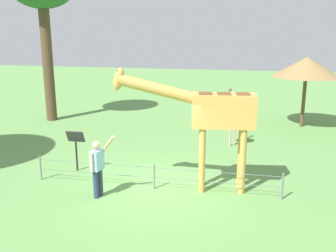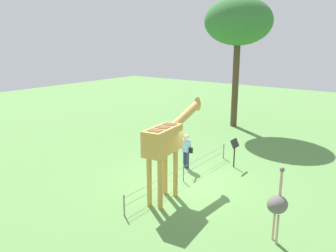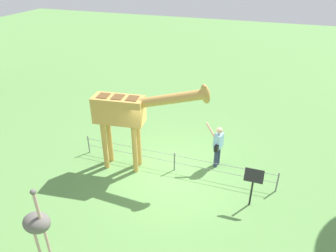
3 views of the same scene
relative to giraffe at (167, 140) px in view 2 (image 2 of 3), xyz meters
The scene contains 7 objects.
ground_plane 2.67m from the giraffe, ahead, with size 60.00×60.00×0.00m, color #60934C.
giraffe is the anchor object (origin of this frame).
visitor 3.34m from the giraffe, 20.71° to the left, with size 0.67×0.59×1.74m.
ostrich 4.38m from the giraffe, 96.56° to the right, with size 0.70×0.56×2.25m.
tree_northeast 12.46m from the giraffe, 14.13° to the left, with size 4.28×4.28×8.28m.
info_sign 4.49m from the giraffe, ahead, with size 0.56×0.21×1.32m.
wire_fence 2.37m from the giraffe, 11.52° to the left, with size 7.05×0.05×0.75m.
Camera 2 is at (-10.90, -7.16, 5.70)m, focal length 36.64 mm.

